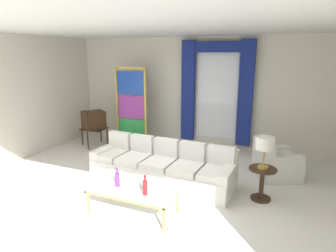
% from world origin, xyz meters
% --- Properties ---
extents(ground_plane, '(16.00, 16.00, 0.00)m').
position_xyz_m(ground_plane, '(0.00, 0.00, 0.00)').
color(ground_plane, white).
extents(wall_rear, '(8.00, 0.12, 3.00)m').
position_xyz_m(wall_rear, '(0.00, 3.06, 1.50)').
color(wall_rear, silver).
rests_on(wall_rear, ground).
extents(wall_left, '(0.12, 7.00, 3.00)m').
position_xyz_m(wall_left, '(-3.66, 0.60, 1.50)').
color(wall_left, silver).
rests_on(wall_left, ground).
extents(ceiling_slab, '(8.00, 7.60, 0.04)m').
position_xyz_m(ceiling_slab, '(0.00, 0.80, 3.02)').
color(ceiling_slab, white).
extents(curtained_window, '(2.00, 0.17, 2.70)m').
position_xyz_m(curtained_window, '(0.57, 2.89, 1.74)').
color(curtained_window, white).
rests_on(curtained_window, ground).
extents(couch_white_long, '(2.96, 1.08, 0.86)m').
position_xyz_m(couch_white_long, '(0.11, 0.44, 0.31)').
color(couch_white_long, white).
rests_on(couch_white_long, ground).
extents(coffee_table, '(1.43, 0.65, 0.41)m').
position_xyz_m(coffee_table, '(0.15, -0.87, 0.38)').
color(coffee_table, silver).
rests_on(coffee_table, ground).
extents(bottle_blue_decanter, '(0.07, 0.07, 0.33)m').
position_xyz_m(bottle_blue_decanter, '(0.42, -0.95, 0.54)').
color(bottle_blue_decanter, maroon).
rests_on(bottle_blue_decanter, coffee_table).
extents(bottle_crystal_tall, '(0.07, 0.07, 0.33)m').
position_xyz_m(bottle_crystal_tall, '(-0.14, -0.86, 0.54)').
color(bottle_crystal_tall, '#753384').
rests_on(bottle_crystal_tall, coffee_table).
extents(vintage_tv, '(0.74, 0.77, 1.35)m').
position_xyz_m(vintage_tv, '(-2.62, 1.85, 0.73)').
color(vintage_tv, '#382314').
rests_on(vintage_tv, ground).
extents(armchair_white, '(1.08, 1.07, 0.80)m').
position_xyz_m(armchair_white, '(2.20, 1.53, 0.29)').
color(armchair_white, white).
rests_on(armchair_white, ground).
extents(stained_glass_divider, '(0.95, 0.05, 2.20)m').
position_xyz_m(stained_glass_divider, '(-1.68, 2.33, 1.06)').
color(stained_glass_divider, gold).
rests_on(stained_glass_divider, ground).
extents(peacock_figurine, '(0.44, 0.60, 0.50)m').
position_xyz_m(peacock_figurine, '(-1.14, 2.01, 0.22)').
color(peacock_figurine, beige).
rests_on(peacock_figurine, ground).
extents(round_side_table, '(0.48, 0.48, 0.59)m').
position_xyz_m(round_side_table, '(2.05, 0.40, 0.36)').
color(round_side_table, '#382314').
rests_on(round_side_table, ground).
extents(table_lamp_brass, '(0.32, 0.32, 0.57)m').
position_xyz_m(table_lamp_brass, '(2.05, 0.40, 1.03)').
color(table_lamp_brass, '#B29338').
rests_on(table_lamp_brass, round_side_table).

